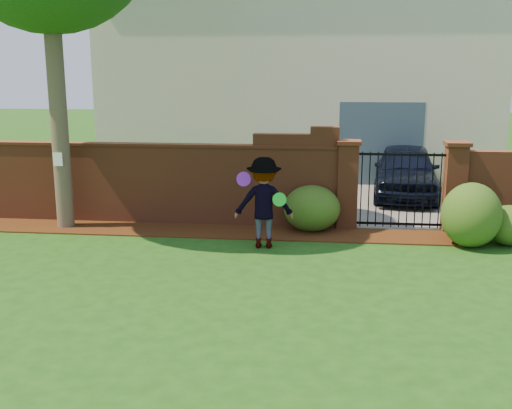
# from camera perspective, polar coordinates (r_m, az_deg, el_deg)

# --- Properties ---
(ground) EXTENTS (80.00, 80.00, 0.01)m
(ground) POSITION_cam_1_polar(r_m,az_deg,el_deg) (9.67, -5.38, -7.82)
(ground) COLOR #1C4812
(ground) RESTS_ON ground
(mulch_bed) EXTENTS (11.10, 1.08, 0.03)m
(mulch_bed) POSITION_cam_1_polar(r_m,az_deg,el_deg) (12.97, -6.51, -2.42)
(mulch_bed) COLOR #361A09
(mulch_bed) RESTS_ON ground
(brick_wall) EXTENTS (8.70, 0.31, 2.16)m
(brick_wall) POSITION_cam_1_polar(r_m,az_deg,el_deg) (13.67, -10.33, 2.15)
(brick_wall) COLOR brown
(brick_wall) RESTS_ON ground
(pillar_left) EXTENTS (0.50, 0.50, 1.88)m
(pillar_left) POSITION_cam_1_polar(r_m,az_deg,el_deg) (13.10, 8.50, 1.89)
(pillar_left) COLOR brown
(pillar_left) RESTS_ON ground
(pillar_right) EXTENTS (0.50, 0.50, 1.88)m
(pillar_right) POSITION_cam_1_polar(r_m,az_deg,el_deg) (13.36, 17.96, 1.63)
(pillar_right) COLOR brown
(pillar_right) RESTS_ON ground
(iron_gate) EXTENTS (1.78, 0.03, 1.60)m
(iron_gate) POSITION_cam_1_polar(r_m,az_deg,el_deg) (13.20, 13.26, 1.33)
(iron_gate) COLOR black
(iron_gate) RESTS_ON ground
(driveway) EXTENTS (3.20, 8.00, 0.01)m
(driveway) POSITION_cam_1_polar(r_m,az_deg,el_deg) (17.27, 11.61, 1.15)
(driveway) COLOR slate
(driveway) RESTS_ON ground
(house) EXTENTS (12.40, 6.40, 6.30)m
(house) POSITION_cam_1_polar(r_m,az_deg,el_deg) (20.88, 4.05, 12.05)
(house) COLOR beige
(house) RESTS_ON ground
(car) EXTENTS (2.02, 4.19, 1.38)m
(car) POSITION_cam_1_polar(r_m,az_deg,el_deg) (16.48, 13.78, 2.93)
(car) COLOR black
(car) RESTS_ON ground
(paper_notice) EXTENTS (0.20, 0.01, 0.28)m
(paper_notice) POSITION_cam_1_polar(r_m,az_deg,el_deg) (13.40, -17.94, 4.02)
(paper_notice) COLOR white
(paper_notice) RESTS_ON tree
(shrub_left) EXTENTS (1.18, 1.18, 0.97)m
(shrub_left) POSITION_cam_1_polar(r_m,az_deg,el_deg) (12.87, 5.21, -0.35)
(shrub_left) COLOR #234D17
(shrub_left) RESTS_ON ground
(shrub_middle) EXTENTS (1.13, 1.13, 1.24)m
(shrub_middle) POSITION_cam_1_polar(r_m,az_deg,el_deg) (12.36, 19.36, -0.93)
(shrub_middle) COLOR #234D17
(shrub_middle) RESTS_ON ground
(shrub_right) EXTENTS (0.88, 0.88, 0.78)m
(shrub_right) POSITION_cam_1_polar(r_m,az_deg,el_deg) (12.79, 22.48, -1.80)
(shrub_right) COLOR #234D17
(shrub_right) RESTS_ON ground
(man) EXTENTS (1.16, 0.72, 1.73)m
(man) POSITION_cam_1_polar(r_m,az_deg,el_deg) (11.55, 0.71, 0.13)
(man) COLOR gray
(man) RESTS_ON ground
(frisbee_purple) EXTENTS (0.28, 0.09, 0.28)m
(frisbee_purple) POSITION_cam_1_polar(r_m,az_deg,el_deg) (11.49, -1.14, 2.37)
(frisbee_purple) COLOR purple
(frisbee_purple) RESTS_ON man
(frisbee_green) EXTENTS (0.27, 0.09, 0.26)m
(frisbee_green) POSITION_cam_1_polar(r_m,az_deg,el_deg) (11.33, 2.19, 0.47)
(frisbee_green) COLOR green
(frisbee_green) RESTS_ON man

